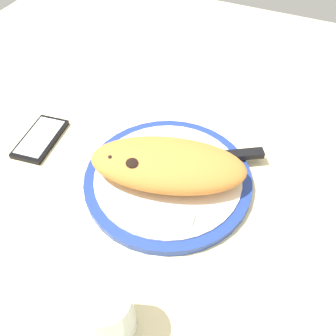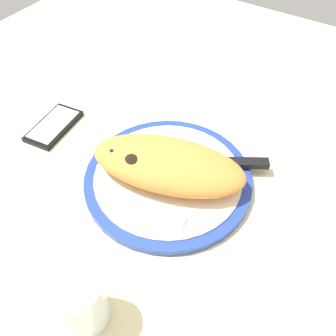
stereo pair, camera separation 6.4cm
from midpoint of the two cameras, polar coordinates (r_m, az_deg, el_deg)
name	(u,v)px [view 2 (the right image)]	position (r cm, az deg, el deg)	size (l,w,h in cm)	color
ground_plane	(168,187)	(68.51, 2.69, -3.07)	(150.00, 150.00, 3.00)	beige
plate	(168,179)	(66.68, 2.76, -1.82)	(30.58, 30.58, 1.78)	#233D99
calzone	(168,165)	(63.71, 2.92, 0.34)	(29.93, 19.70, 5.84)	orange
fork	(147,207)	(61.34, -0.25, -6.34)	(17.26, 3.40, 0.40)	silver
knife	(227,163)	(68.67, 11.91, 0.61)	(19.90, 13.09, 1.20)	silver
smartphone	(54,126)	(79.75, -15.25, 6.26)	(8.08, 13.27, 1.16)	black
water_glass	(82,304)	(51.84, -9.67, -20.47)	(6.61, 6.61, 9.74)	silver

